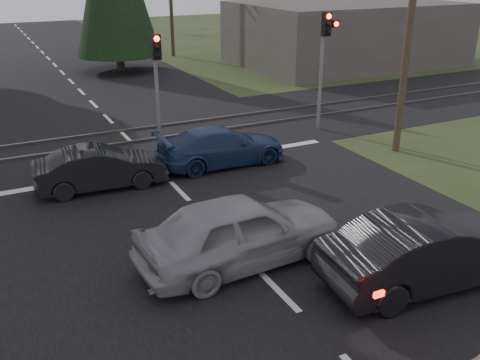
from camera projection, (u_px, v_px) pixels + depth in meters
ground at (279, 292)px, 11.31m from camera, size 120.00×120.00×0.00m
road at (141, 152)px, 19.59m from camera, size 14.00×100.00×0.01m
rail_corridor at (126, 137)px, 21.25m from camera, size 120.00×8.00×0.01m
stop_line at (157, 168)px, 18.10m from camera, size 13.00×0.35×0.00m
rail_near at (132, 142)px, 20.57m from camera, size 120.00×0.12×0.10m
rail_far at (121, 131)px, 21.89m from camera, size 120.00×0.12×0.10m
traffic_signal_right at (325, 49)px, 21.02m from camera, size 0.68×0.48×4.70m
traffic_signal_center at (157, 70)px, 19.50m from camera, size 0.32×0.48×4.10m
utility_pole_near at (411, 18)px, 18.00m from camera, size 1.80×0.26×9.00m
building_right at (345, 33)px, 36.21m from camera, size 14.00×10.00×4.00m
dark_hatchback at (429, 251)px, 11.36m from camera, size 4.90×2.07×1.57m
silver_car at (240, 231)px, 12.11m from camera, size 4.95×2.21×1.65m
blue_sedan at (222, 146)px, 18.21m from camera, size 4.49×1.88×1.29m
dark_car_far at (100, 168)px, 16.28m from camera, size 4.00×1.59×1.29m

